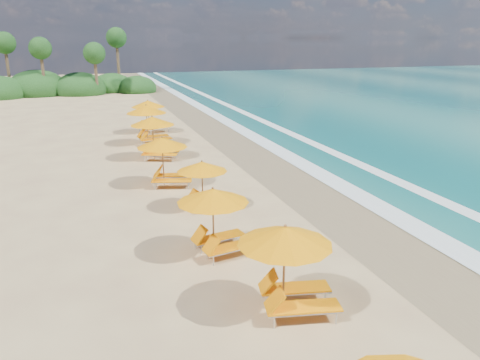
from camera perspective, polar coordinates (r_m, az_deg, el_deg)
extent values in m
plane|color=tan|center=(19.31, 0.00, -3.41)|extent=(160.00, 160.00, 0.00)
cube|color=#877750|center=(20.85, 10.49, -2.12)|extent=(4.00, 160.00, 0.01)
cube|color=white|center=(21.59, 13.99, -1.61)|extent=(1.20, 160.00, 0.01)
cube|color=white|center=(23.29, 20.25, -0.83)|extent=(0.80, 160.00, 0.01)
cylinder|color=olive|center=(11.91, 5.40, -11.01)|extent=(0.06, 0.06, 2.31)
cone|color=#FB9405|center=(11.49, 5.53, -6.78)|extent=(2.81, 2.81, 0.46)
sphere|color=olive|center=(11.39, 5.57, -5.60)|extent=(0.08, 0.08, 0.08)
cylinder|color=olive|center=(14.87, -3.29, -5.26)|extent=(0.06, 0.06, 2.21)
cone|color=#FB9405|center=(14.55, -3.35, -1.90)|extent=(2.65, 2.65, 0.44)
sphere|color=olive|center=(14.47, -3.37, -0.98)|extent=(0.08, 0.08, 0.08)
cylinder|color=olive|center=(18.92, -4.63, -0.73)|extent=(0.05, 0.05, 1.98)
cone|color=#FB9405|center=(18.68, -4.69, 1.68)|extent=(2.43, 2.43, 0.40)
sphere|color=olive|center=(18.63, -4.71, 2.33)|extent=(0.07, 0.07, 0.07)
cylinder|color=olive|center=(22.17, -9.41, 2.17)|extent=(0.06, 0.06, 2.29)
cone|color=#FB9405|center=(21.95, -9.53, 4.57)|extent=(2.89, 2.89, 0.46)
sphere|color=olive|center=(21.90, -9.56, 5.23)|extent=(0.08, 0.08, 0.08)
cylinder|color=olive|center=(27.28, -10.60, 5.05)|extent=(0.06, 0.06, 2.43)
cone|color=#FB9405|center=(27.09, -10.71, 7.14)|extent=(3.24, 3.24, 0.49)
sphere|color=olive|center=(27.05, -10.74, 7.70)|extent=(0.09, 0.09, 0.09)
cylinder|color=olive|center=(31.27, -11.32, 6.60)|extent=(0.06, 0.06, 2.53)
cone|color=#FB9405|center=(31.10, -11.43, 8.50)|extent=(2.75, 2.75, 0.51)
sphere|color=olive|center=(31.06, -11.46, 9.01)|extent=(0.09, 0.09, 0.09)
cylinder|color=olive|center=(35.08, -11.14, 7.58)|extent=(0.06, 0.06, 2.36)
cone|color=#FB9405|center=(34.94, -11.23, 9.16)|extent=(3.25, 3.25, 0.47)
sphere|color=olive|center=(34.91, -11.26, 9.59)|extent=(0.08, 0.08, 0.08)
ellipsoid|color=#163D14|center=(62.46, -18.99, 10.49)|extent=(6.40, 6.40, 4.16)
ellipsoid|color=#163D14|center=(63.66, -23.56, 10.19)|extent=(7.20, 7.20, 4.68)
ellipsoid|color=#163D14|center=(62.16, -27.38, 9.47)|extent=(6.00, 6.00, 3.90)
ellipsoid|color=#163D14|center=(64.57, -15.39, 10.91)|extent=(5.60, 5.60, 3.64)
ellipsoid|color=#163D14|center=(62.84, -12.49, 10.91)|extent=(5.00, 5.00, 3.25)
cylinder|color=brown|center=(60.33, -17.22, 12.25)|extent=(0.36, 0.36, 5.00)
sphere|color=#163D14|center=(60.21, -17.43, 14.61)|extent=(2.60, 2.60, 2.60)
cylinder|color=brown|center=(61.43, -22.98, 12.03)|extent=(0.36, 0.36, 5.60)
sphere|color=#163D14|center=(61.32, -23.29, 14.63)|extent=(2.60, 2.60, 2.60)
cylinder|color=brown|center=(63.80, -26.55, 12.01)|extent=(0.36, 0.36, 6.20)
sphere|color=#163D14|center=(63.70, -26.92, 14.77)|extent=(2.60, 2.60, 2.60)
cylinder|color=brown|center=(64.42, -14.69, 13.51)|extent=(0.36, 0.36, 6.80)
sphere|color=#163D14|center=(64.34, -14.92, 16.52)|extent=(2.60, 2.60, 2.60)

